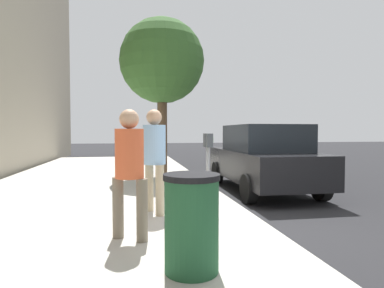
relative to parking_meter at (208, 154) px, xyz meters
name	(u,v)px	position (x,y,z in m)	size (l,w,h in m)	color
ground_plane	(262,229)	(-1.02, -0.66, -1.17)	(80.00, 80.00, 0.00)	#232326
sidewalk_slab	(69,235)	(-1.02, 2.34, -1.09)	(28.00, 6.00, 0.15)	#B7B2A8
parking_meter	(208,154)	(0.00, 0.00, 0.00)	(0.36, 0.12, 1.41)	gray
pedestrian_at_meter	(154,152)	(-0.25, 1.03, 0.08)	(0.52, 0.40, 1.83)	tan
pedestrian_bystander	(130,163)	(-1.58, 1.45, 0.01)	(0.38, 0.47, 1.74)	#726656
parked_sedan_near	(263,158)	(2.11, -2.01, -0.27)	(4.44, 2.04, 1.77)	black
street_tree	(162,62)	(4.63, 0.44, 2.71)	(2.76, 2.76, 5.14)	brown
traffic_signal	(161,111)	(8.84, 0.11, 1.41)	(0.24, 0.44, 3.60)	black
trash_bin	(192,222)	(-2.68, 0.82, -0.51)	(0.59, 0.59, 1.01)	#1E4C2D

